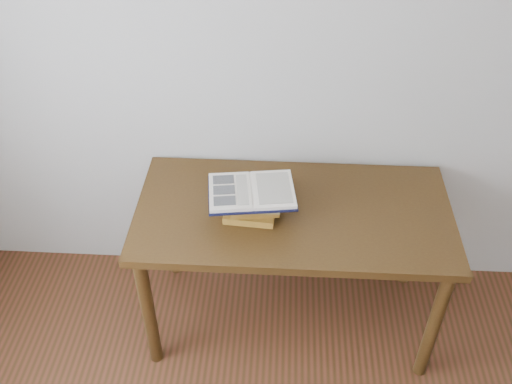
{
  "coord_description": "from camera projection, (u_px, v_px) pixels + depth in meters",
  "views": [
    {
      "loc": [
        -0.07,
        -0.46,
        2.39
      ],
      "look_at": [
        -0.17,
        1.28,
        0.91
      ],
      "focal_mm": 40.0,
      "sensor_mm": 36.0,
      "label": 1
    }
  ],
  "objects": [
    {
      "name": "book_stack",
      "position": [
        251.0,
        202.0,
        2.41
      ],
      "size": [
        0.26,
        0.18,
        0.12
      ],
      "color": "#A66D25",
      "rests_on": "desk"
    },
    {
      "name": "room_shell",
      "position": [
        268.0,
        380.0,
        0.85
      ],
      "size": [
        3.54,
        3.54,
        2.62
      ],
      "color": "beige",
      "rests_on": "ground"
    },
    {
      "name": "desk",
      "position": [
        293.0,
        226.0,
        2.53
      ],
      "size": [
        1.37,
        0.69,
        0.74
      ],
      "color": "#402B10",
      "rests_on": "ground"
    },
    {
      "name": "open_book",
      "position": [
        252.0,
        191.0,
        2.35
      ],
      "size": [
        0.39,
        0.29,
        0.03
      ],
      "rotation": [
        0.0,
        0.0,
        0.14
      ],
      "color": "black",
      "rests_on": "book_stack"
    }
  ]
}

